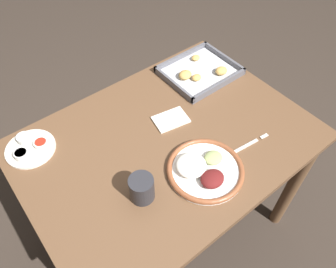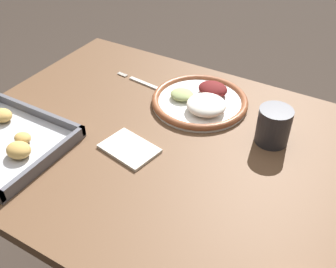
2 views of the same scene
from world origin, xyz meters
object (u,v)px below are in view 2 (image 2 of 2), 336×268
at_px(fork, 147,84).
at_px(baking_tray, 2,141).
at_px(napkin, 129,149).
at_px(drinking_cup, 274,126).
at_px(dinner_plate, 201,101).

relative_size(fork, baking_tray, 0.66).
bearing_deg(fork, baking_tray, 76.56).
distance_m(fork, napkin, 0.31).
bearing_deg(drinking_cup, baking_tray, 31.72).
height_order(dinner_plate, napkin, dinner_plate).
bearing_deg(napkin, fork, -65.04).
height_order(dinner_plate, drinking_cup, drinking_cup).
bearing_deg(drinking_cup, dinner_plate, -13.84).
bearing_deg(baking_tray, dinner_plate, -130.23).
bearing_deg(dinner_plate, baking_tray, 49.77).
distance_m(drinking_cup, napkin, 0.36).
height_order(fork, baking_tray, baking_tray).
relative_size(dinner_plate, napkin, 1.83).
bearing_deg(dinner_plate, drinking_cup, 166.16).
height_order(dinner_plate, baking_tray, dinner_plate).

